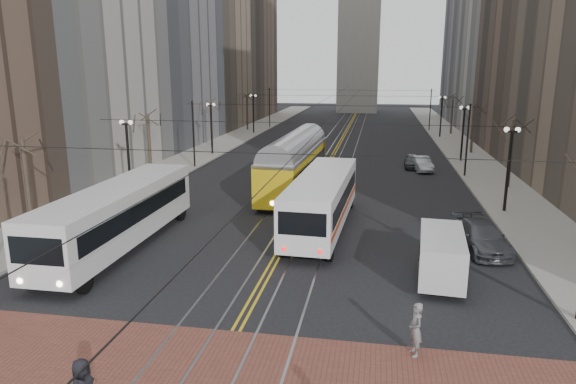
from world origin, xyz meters
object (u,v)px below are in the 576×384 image
at_px(streetcar, 295,168).
at_px(sedan_silver, 422,164).
at_px(transit_bus, 119,218).
at_px(rear_bus, 322,203).
at_px(pedestrian_b, 416,329).
at_px(sedan_grey, 413,161).
at_px(sedan_parked, 481,237).
at_px(cargo_van, 441,258).

xyz_separation_m(streetcar, sedan_silver, (10.75, 10.26, -1.12)).
bearing_deg(transit_bus, rear_bus, 26.97).
relative_size(transit_bus, pedestrian_b, 7.23).
distance_m(sedan_grey, sedan_parked, 23.99).
relative_size(streetcar, sedan_parked, 2.97).
bearing_deg(transit_bus, sedan_parked, 9.02).
distance_m(rear_bus, cargo_van, 9.36).
xyz_separation_m(cargo_van, sedan_silver, (1.17, 27.07, -0.44)).
relative_size(transit_bus, sedan_parked, 2.67).
height_order(transit_bus, sedan_silver, transit_bus).
bearing_deg(streetcar, sedan_grey, 51.57).
height_order(cargo_van, sedan_silver, cargo_van).
bearing_deg(rear_bus, sedan_grey, 75.41).
bearing_deg(rear_bus, cargo_van, -45.13).
bearing_deg(streetcar, sedan_silver, 45.67).
bearing_deg(sedan_parked, sedan_silver, 84.41).
relative_size(rear_bus, sedan_parked, 2.51).
distance_m(streetcar, pedestrian_b, 24.93).
distance_m(sedan_parked, pedestrian_b, 12.17).
height_order(sedan_parked, pedestrian_b, pedestrian_b).
xyz_separation_m(streetcar, sedan_grey, (10.00, 11.72, -1.13)).
distance_m(rear_bus, sedan_parked, 9.23).
xyz_separation_m(transit_bus, sedan_grey, (17.21, 26.99, -1.04)).
bearing_deg(rear_bus, pedestrian_b, -68.42).
distance_m(cargo_van, sedan_grey, 28.54).
relative_size(cargo_van, sedan_parked, 0.98).
height_order(rear_bus, sedan_parked, rear_bus).
height_order(transit_bus, rear_bus, transit_bus).
relative_size(transit_bus, sedan_grey, 3.46).
height_order(streetcar, cargo_van, streetcar).
height_order(transit_bus, cargo_van, transit_bus).
height_order(transit_bus, pedestrian_b, transit_bus).
bearing_deg(transit_bus, sedan_grey, 57.41).
relative_size(rear_bus, pedestrian_b, 6.78).
height_order(sedan_silver, sedan_parked, sedan_parked).
xyz_separation_m(sedan_silver, pedestrian_b, (-2.74, -33.85, 0.28)).
bearing_deg(sedan_parked, streetcar, 125.80).
relative_size(cargo_van, sedan_silver, 1.22).
relative_size(rear_bus, sedan_silver, 3.11).
bearing_deg(cargo_van, streetcar, 124.37).
bearing_deg(cargo_van, rear_bus, 136.94).
xyz_separation_m(transit_bus, pedestrian_b, (15.23, -8.32, -0.76)).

